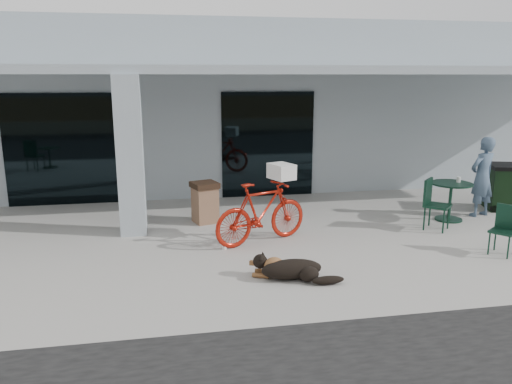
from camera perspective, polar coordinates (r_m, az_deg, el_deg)
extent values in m
plane|color=#A19E98|center=(8.24, -3.97, -8.92)|extent=(80.00, 80.00, 0.00)
cube|color=#A4B1BA|center=(16.14, -7.59, 10.05)|extent=(22.00, 7.00, 4.50)
cube|color=black|center=(12.92, -20.98, 4.53)|extent=(2.80, 0.06, 2.70)
cube|color=black|center=(12.96, 1.36, 5.43)|extent=(2.40, 0.06, 2.70)
cube|color=#A4B1BA|center=(10.04, -14.19, 3.96)|extent=(0.50, 0.50, 3.12)
cube|color=#A4B1BA|center=(11.23, -6.39, 13.67)|extent=(22.00, 2.80, 0.18)
imported|color=#AC1C0D|center=(9.37, 0.63, -2.34)|extent=(2.04, 1.26, 1.18)
cube|color=white|center=(9.45, 2.93, 2.37)|extent=(0.52, 0.59, 0.29)
cylinder|color=white|center=(9.17, -3.63, -6.25)|extent=(0.09, 0.09, 0.10)
imported|color=#455C75|center=(12.20, 24.43, 1.58)|extent=(0.75, 0.60, 1.79)
cylinder|color=white|center=(11.69, 22.14, 1.32)|extent=(0.11, 0.11, 0.12)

